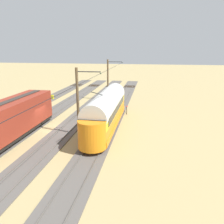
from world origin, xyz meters
TOP-DOWN VIEW (x-y plane):
  - ground_plane at (0.00, 0.00)m, footprint 220.00×220.00m
  - track_streetcar_siding at (-6.67, -0.31)m, footprint 2.80×80.00m
  - track_adjacent_siding at (-2.22, -0.31)m, footprint 2.80×80.00m
  - track_third_siding at (2.22, -0.31)m, footprint 2.80×80.00m
  - vintage_streetcar at (-6.67, -1.51)m, footprint 2.65×15.75m
  - boxcar_adjacent at (2.23, 3.06)m, footprint 2.96×12.23m
  - catenary_pole_foreground at (-4.26, -15.49)m, footprint 2.69×0.28m
  - catenary_pole_mid_near at (-4.26, 1.30)m, footprint 2.69×0.28m
  - overhead_wire_run at (-6.62, 0.63)m, footprint 2.49×37.60m
  - switch_stand at (-8.42, -7.24)m, footprint 0.50×0.30m
  - track_end_bumper at (6.67, -14.65)m, footprint 1.80×0.60m

SIDE VIEW (x-z plane):
  - ground_plane at x=0.00m, z-range 0.00..0.00m
  - track_streetcar_siding at x=-6.67m, z-range -0.04..0.14m
  - track_adjacent_siding at x=-2.22m, z-range -0.04..0.14m
  - track_third_siding at x=2.22m, z-range -0.04..0.14m
  - track_end_bumper at x=6.67m, z-range 0.00..0.80m
  - switch_stand at x=-8.42m, z-range 0.08..1.32m
  - boxcar_adjacent at x=2.23m, z-range 0.24..4.09m
  - vintage_streetcar at x=-6.67m, z-range -0.42..4.92m
  - catenary_pole_foreground at x=-4.26m, z-range 0.15..7.34m
  - catenary_pole_mid_near at x=-4.26m, z-range 0.15..7.34m
  - overhead_wire_run at x=-6.62m, z-range 6.55..6.73m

